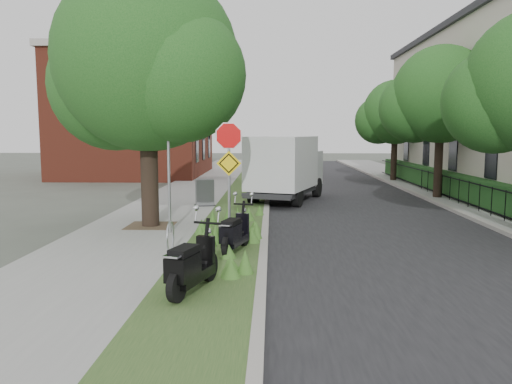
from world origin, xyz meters
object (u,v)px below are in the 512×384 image
sign_assembly (229,157)px  scooter_near (189,270)px  box_truck (286,166)px  scooter_far (234,236)px  utility_cabinet (205,193)px

sign_assembly → scooter_near: bearing=-94.8°
box_truck → scooter_far: bearing=-98.7°
scooter_near → scooter_far: (0.55, 3.06, -0.03)m
scooter_near → scooter_far: scooter_near is taller
box_truck → utility_cabinet: box_truck is taller
scooter_near → scooter_far: bearing=79.8°
scooter_near → utility_cabinet: size_ratio=1.76×
scooter_near → box_truck: size_ratio=0.32×
box_truck → utility_cabinet: 3.94m
scooter_far → scooter_near: bearing=-100.2°
sign_assembly → scooter_near: (-0.35, -4.21, -1.78)m
scooter_near → utility_cabinet: bearing=96.2°
sign_assembly → scooter_near: size_ratio=1.79×
sign_assembly → utility_cabinet: bearing=103.1°
scooter_near → box_truck: (2.05, 12.80, 1.00)m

